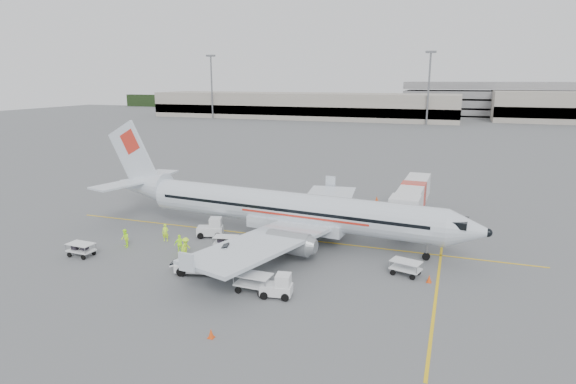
% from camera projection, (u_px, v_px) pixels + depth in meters
% --- Properties ---
extents(ground, '(360.00, 360.00, 0.00)m').
position_uv_depth(ground, '(281.00, 237.00, 43.91)').
color(ground, '#56595B').
extents(stripe_lead, '(44.00, 0.20, 0.01)m').
position_uv_depth(stripe_lead, '(281.00, 237.00, 43.91)').
color(stripe_lead, yellow).
rests_on(stripe_lead, ground).
extents(stripe_cross, '(0.20, 20.00, 0.01)m').
position_uv_depth(stripe_cross, '(436.00, 296.00, 32.03)').
color(stripe_cross, yellow).
rests_on(stripe_cross, ground).
extents(terminal_west, '(110.00, 22.00, 9.00)m').
position_uv_depth(terminal_west, '(301.00, 106.00, 175.13)').
color(terminal_west, gray).
rests_on(terminal_west, ground).
extents(parking_garage, '(62.00, 24.00, 14.00)m').
position_uv_depth(parking_garage, '(490.00, 98.00, 181.01)').
color(parking_garage, slate).
rests_on(parking_garage, ground).
extents(treeline, '(300.00, 3.00, 6.00)m').
position_uv_depth(treeline, '(424.00, 105.00, 203.80)').
color(treeline, black).
rests_on(treeline, ground).
extents(mast_west, '(3.20, 1.20, 22.00)m').
position_uv_depth(mast_west, '(212.00, 87.00, 172.35)').
color(mast_west, slate).
rests_on(mast_west, ground).
extents(mast_center, '(3.20, 1.20, 22.00)m').
position_uv_depth(mast_center, '(429.00, 89.00, 148.04)').
color(mast_center, slate).
rests_on(mast_center, ground).
extents(aircraft, '(38.08, 31.09, 9.84)m').
position_uv_depth(aircraft, '(289.00, 186.00, 42.11)').
color(aircraft, silver).
rests_on(aircraft, ground).
extents(jet_bridge, '(3.35, 15.64, 4.08)m').
position_uv_depth(jet_bridge, '(413.00, 203.00, 47.96)').
color(jet_bridge, white).
rests_on(jet_bridge, ground).
extents(belt_loader, '(5.57, 3.17, 2.84)m').
position_uv_depth(belt_loader, '(202.00, 255.00, 35.52)').
color(belt_loader, white).
rests_on(belt_loader, ground).
extents(tug_fore, '(2.23, 1.48, 1.60)m').
position_uv_depth(tug_fore, '(276.00, 285.00, 31.78)').
color(tug_fore, white).
rests_on(tug_fore, ground).
extents(tug_mid, '(2.39, 1.89, 1.62)m').
position_uv_depth(tug_mid, '(287.00, 241.00, 40.35)').
color(tug_mid, white).
rests_on(tug_mid, ground).
extents(tug_aft, '(2.62, 2.01, 1.78)m').
position_uv_depth(tug_aft, '(210.00, 227.00, 43.86)').
color(tug_aft, white).
rests_on(tug_aft, ground).
extents(cart_loaded_a, '(2.24, 1.56, 1.07)m').
position_uv_depth(cart_loaded_a, '(226.00, 242.00, 40.99)').
color(cart_loaded_a, white).
rests_on(cart_loaded_a, ground).
extents(cart_loaded_b, '(2.21, 1.39, 1.11)m').
position_uv_depth(cart_loaded_b, '(81.00, 250.00, 39.09)').
color(cart_loaded_b, white).
rests_on(cart_loaded_b, ground).
extents(cart_empty_a, '(2.49, 1.54, 1.27)m').
position_uv_depth(cart_empty_a, '(253.00, 283.00, 32.55)').
color(cart_empty_a, white).
rests_on(cart_empty_a, ground).
extents(cart_empty_b, '(2.42, 1.81, 1.12)m').
position_uv_depth(cart_empty_b, '(406.00, 268.00, 35.31)').
color(cart_empty_b, white).
rests_on(cart_empty_b, ground).
extents(cone_nose, '(0.36, 0.36, 0.59)m').
position_uv_depth(cone_nose, '(429.00, 278.00, 34.12)').
color(cone_nose, '#E24811').
rests_on(cone_nose, ground).
extents(cone_port, '(0.37, 0.37, 0.60)m').
position_uv_depth(cone_port, '(377.00, 198.00, 56.88)').
color(cone_port, '#E24811').
rests_on(cone_port, ground).
extents(cone_stbd, '(0.35, 0.35, 0.57)m').
position_uv_depth(cone_stbd, '(211.00, 333.00, 26.81)').
color(cone_stbd, '#E24811').
rests_on(cone_stbd, ground).
extents(crew_a, '(0.66, 0.52, 1.59)m').
position_uv_depth(crew_a, '(165.00, 233.00, 42.69)').
color(crew_a, '#C1FF23').
rests_on(crew_a, ground).
extents(crew_b, '(0.98, 0.98, 1.60)m').
position_uv_depth(crew_b, '(125.00, 238.00, 41.13)').
color(crew_b, '#C1FF23').
rests_on(crew_b, ground).
extents(crew_c, '(0.63, 1.07, 1.64)m').
position_uv_depth(crew_c, '(186.00, 247.00, 38.89)').
color(crew_c, '#C1FF23').
rests_on(crew_c, ground).
extents(crew_d, '(0.95, 0.95, 1.62)m').
position_uv_depth(crew_d, '(180.00, 244.00, 39.68)').
color(crew_d, '#C1FF23').
rests_on(crew_d, ground).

